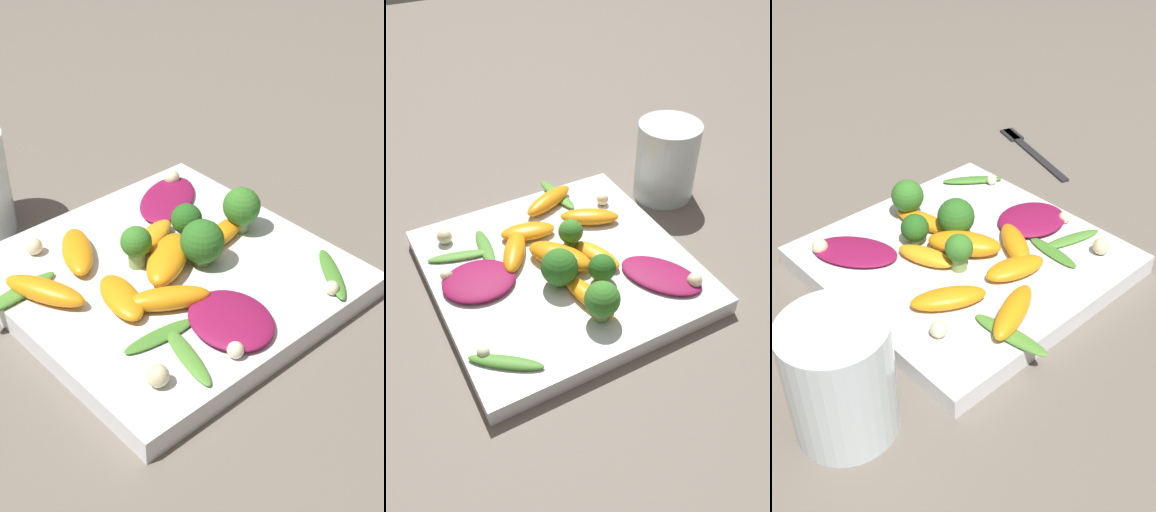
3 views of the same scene
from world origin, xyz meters
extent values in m
plane|color=#6B6056|center=(0.00, 0.00, 0.00)|extent=(2.40, 2.40, 0.00)
cube|color=white|center=(0.00, 0.00, 0.01)|extent=(0.28, 0.28, 0.02)
cylinder|color=silver|center=(-0.08, 0.20, 0.05)|extent=(0.08, 0.08, 0.11)
cube|color=#262628|center=(0.12, -0.25, 0.00)|extent=(0.16, 0.07, 0.01)
cube|color=#262628|center=(0.19, -0.27, 0.00)|extent=(0.04, 0.03, 0.01)
ellipsoid|color=maroon|center=(0.07, 0.09, 0.03)|extent=(0.10, 0.09, 0.01)
ellipsoid|color=maroon|center=(-0.01, -0.09, 0.03)|extent=(0.08, 0.09, 0.01)
ellipsoid|color=orange|center=(0.00, 0.00, 0.03)|extent=(0.08, 0.07, 0.02)
ellipsoid|color=orange|center=(-0.10, 0.04, 0.03)|extent=(0.05, 0.08, 0.02)
ellipsoid|color=orange|center=(-0.03, -0.04, 0.03)|extent=(0.07, 0.06, 0.02)
ellipsoid|color=orange|center=(-0.06, -0.01, 0.03)|extent=(0.04, 0.07, 0.02)
ellipsoid|color=orange|center=(0.01, 0.04, 0.03)|extent=(0.07, 0.04, 0.01)
ellipsoid|color=orange|center=(-0.05, 0.07, 0.03)|extent=(0.06, 0.08, 0.02)
ellipsoid|color=orange|center=(0.07, 0.00, 0.03)|extent=(0.08, 0.04, 0.01)
cylinder|color=#7A9E51|center=(0.05, 0.03, 0.03)|extent=(0.01, 0.01, 0.01)
sphere|color=#26601E|center=(0.05, 0.03, 0.04)|extent=(0.03, 0.03, 0.03)
cylinder|color=#7A9E51|center=(-0.02, 0.02, 0.03)|extent=(0.02, 0.02, 0.02)
sphere|color=#387A28|center=(-0.02, 0.02, 0.05)|extent=(0.03, 0.03, 0.03)
cylinder|color=#7A9E51|center=(0.03, -0.01, 0.03)|extent=(0.01, 0.01, 0.01)
sphere|color=#2D6B23|center=(0.03, -0.01, 0.05)|extent=(0.04, 0.04, 0.04)
cylinder|color=#84AD5B|center=(0.09, 0.00, 0.03)|extent=(0.01, 0.01, 0.02)
sphere|color=#387A28|center=(0.09, 0.00, 0.05)|extent=(0.04, 0.04, 0.04)
ellipsoid|color=#47842D|center=(0.10, -0.11, 0.02)|extent=(0.06, 0.07, 0.01)
ellipsoid|color=#518E33|center=(-0.12, 0.06, 0.02)|extent=(0.08, 0.03, 0.01)
ellipsoid|color=#47842D|center=(-0.06, -0.06, 0.02)|extent=(0.07, 0.02, 0.00)
ellipsoid|color=#518E33|center=(-0.06, -0.10, 0.02)|extent=(0.03, 0.07, 0.01)
sphere|color=beige|center=(0.10, 0.11, 0.03)|extent=(0.02, 0.02, 0.02)
sphere|color=beige|center=(0.08, -0.12, 0.03)|extent=(0.01, 0.01, 0.01)
sphere|color=beige|center=(-0.10, -0.10, 0.03)|extent=(0.02, 0.02, 0.02)
sphere|color=beige|center=(-0.03, -0.12, 0.03)|extent=(0.01, 0.01, 0.01)
sphere|color=beige|center=(-0.08, 0.10, 0.03)|extent=(0.02, 0.02, 0.02)
camera|label=1|loc=(-0.33, -0.39, 0.40)|focal=50.00mm
camera|label=2|loc=(0.37, -0.18, 0.40)|focal=35.00mm
camera|label=3|loc=(-0.37, 0.34, 0.39)|focal=42.00mm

